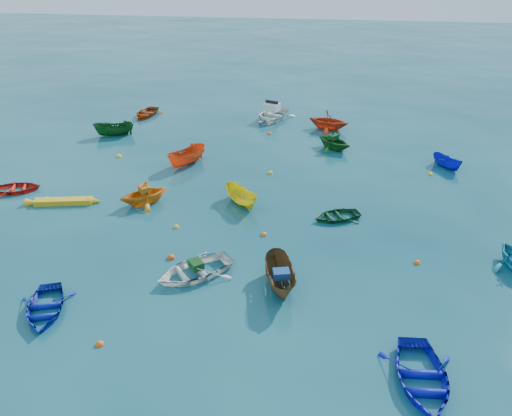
# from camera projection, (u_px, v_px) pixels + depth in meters

# --- Properties ---
(ground) EXTENTS (160.00, 160.00, 0.00)m
(ground) POSITION_uv_depth(u_px,v_px,m) (242.00, 266.00, 23.43)
(ground) COLOR #0A3C4A
(ground) RESTS_ON ground
(dinghy_blue_sw) EXTENTS (3.14, 3.68, 0.65)m
(dinghy_blue_sw) POSITION_uv_depth(u_px,v_px,m) (46.00, 312.00, 20.56)
(dinghy_blue_sw) COLOR #0D1FA7
(dinghy_blue_sw) RESTS_ON ground
(dinghy_white_near) EXTENTS (4.41, 4.30, 0.75)m
(dinghy_white_near) POSITION_uv_depth(u_px,v_px,m) (195.00, 275.00, 22.82)
(dinghy_white_near) COLOR white
(dinghy_white_near) RESTS_ON ground
(sampan_brown_mid) EXTENTS (1.98, 3.49, 1.27)m
(sampan_brown_mid) POSITION_uv_depth(u_px,v_px,m) (280.00, 287.00, 22.04)
(sampan_brown_mid) COLOR brown
(sampan_brown_mid) RESTS_ON ground
(dinghy_blue_se) EXTENTS (2.86, 3.84, 0.76)m
(dinghy_blue_se) POSITION_uv_depth(u_px,v_px,m) (421.00, 383.00, 17.30)
(dinghy_blue_se) COLOR #0F15BD
(dinghy_blue_se) RESTS_ON ground
(dinghy_orange_w) EXTENTS (3.74, 3.68, 1.49)m
(dinghy_orange_w) POSITION_uv_depth(u_px,v_px,m) (145.00, 203.00, 28.93)
(dinghy_orange_w) COLOR orange
(dinghy_orange_w) RESTS_ON ground
(sampan_yellow_mid) EXTENTS (2.68, 2.88, 1.11)m
(sampan_yellow_mid) POSITION_uv_depth(u_px,v_px,m) (242.00, 204.00, 28.84)
(sampan_yellow_mid) COLOR yellow
(sampan_yellow_mid) RESTS_ON ground
(dinghy_green_e) EXTENTS (3.16, 2.79, 0.54)m
(dinghy_green_e) POSITION_uv_depth(u_px,v_px,m) (336.00, 218.00, 27.36)
(dinghy_green_e) COLOR #104621
(dinghy_green_e) RESTS_ON ground
(dinghy_red_nw) EXTENTS (3.38, 2.87, 0.60)m
(dinghy_red_nw) POSITION_uv_depth(u_px,v_px,m) (16.00, 191.00, 30.28)
(dinghy_red_nw) COLOR red
(dinghy_red_nw) RESTS_ON ground
(sampan_orange_n) EXTENTS (2.79, 3.47, 1.28)m
(sampan_orange_n) POSITION_uv_depth(u_px,v_px,m) (188.00, 164.00, 33.84)
(sampan_orange_n) COLOR #E94B15
(sampan_orange_n) RESTS_ON ground
(dinghy_green_n) EXTENTS (3.70, 3.64, 1.48)m
(dinghy_green_n) POSITION_uv_depth(u_px,v_px,m) (333.00, 149.00, 36.29)
(dinghy_green_n) COLOR #145719
(dinghy_green_n) RESTS_ON ground
(sampan_blue_far) EXTENTS (2.09, 2.42, 0.91)m
(sampan_blue_far) POSITION_uv_depth(u_px,v_px,m) (446.00, 167.00, 33.40)
(sampan_blue_far) COLOR #0E12B4
(sampan_blue_far) RESTS_ON ground
(dinghy_red_far) EXTENTS (2.72, 3.51, 0.67)m
(dinghy_red_far) POSITION_uv_depth(u_px,v_px,m) (146.00, 116.00, 42.98)
(dinghy_red_far) COLOR #A7360D
(dinghy_red_far) RESTS_ON ground
(dinghy_orange_far) EXTENTS (3.74, 3.43, 1.66)m
(dinghy_orange_far) POSITION_uv_depth(u_px,v_px,m) (328.00, 129.00, 39.97)
(dinghy_orange_far) COLOR red
(dinghy_orange_far) RESTS_ON ground
(sampan_green_far) EXTENTS (3.23, 2.08, 1.17)m
(sampan_green_far) POSITION_uv_depth(u_px,v_px,m) (115.00, 136.00, 38.73)
(sampan_green_far) COLOR #0F4216
(sampan_green_far) RESTS_ON ground
(kayak_yellow) EXTENTS (4.02, 1.36, 0.40)m
(kayak_yellow) POSITION_uv_depth(u_px,v_px,m) (64.00, 204.00, 28.88)
(kayak_yellow) COLOR gold
(kayak_yellow) RESTS_ON ground
(motorboat_white) EXTENTS (4.50, 5.22, 1.51)m
(motorboat_white) POSITION_uv_depth(u_px,v_px,m) (272.00, 119.00, 42.20)
(motorboat_white) COLOR white
(motorboat_white) RESTS_ON ground
(tarp_green_a) EXTENTS (0.85, 0.87, 0.33)m
(tarp_green_a) POSITION_uv_depth(u_px,v_px,m) (196.00, 264.00, 22.61)
(tarp_green_a) COLOR #104017
(tarp_green_a) RESTS_ON dinghy_white_near
(tarp_blue_a) EXTENTS (0.81, 0.68, 0.34)m
(tarp_blue_a) POSITION_uv_depth(u_px,v_px,m) (281.00, 274.00, 21.52)
(tarp_blue_a) COLOR navy
(tarp_blue_a) RESTS_ON sampan_brown_mid
(tarp_orange_a) EXTENTS (0.88, 0.91, 0.35)m
(tarp_orange_a) POSITION_uv_depth(u_px,v_px,m) (144.00, 189.00, 28.51)
(tarp_orange_a) COLOR #BF5D13
(tarp_orange_a) RESTS_ON dinghy_orange_w
(tarp_green_b) EXTENTS (0.83, 0.86, 0.33)m
(tarp_green_b) POSITION_uv_depth(u_px,v_px,m) (333.00, 137.00, 35.92)
(tarp_green_b) COLOR #104019
(tarp_green_b) RESTS_ON dinghy_green_n
(buoy_or_a) EXTENTS (0.32, 0.32, 0.32)m
(buoy_or_a) POSITION_uv_depth(u_px,v_px,m) (100.00, 345.00, 18.92)
(buoy_or_a) COLOR #F15C0D
(buoy_or_a) RESTS_ON ground
(buoy_ye_a) EXTENTS (0.31, 0.31, 0.31)m
(buoy_ye_a) POSITION_uv_depth(u_px,v_px,m) (176.00, 227.00, 26.53)
(buoy_ye_a) COLOR yellow
(buoy_ye_a) RESTS_ON ground
(buoy_or_b) EXTENTS (0.33, 0.33, 0.33)m
(buoy_or_b) POSITION_uv_depth(u_px,v_px,m) (264.00, 235.00, 25.85)
(buoy_or_b) COLOR orange
(buoy_or_b) RESTS_ON ground
(buoy_ye_b) EXTENTS (0.30, 0.30, 0.30)m
(buoy_ye_b) POSITION_uv_depth(u_px,v_px,m) (47.00, 199.00, 29.38)
(buoy_ye_b) COLOR yellow
(buoy_ye_b) RESTS_ON ground
(buoy_or_c) EXTENTS (0.38, 0.38, 0.38)m
(buoy_or_c) POSITION_uv_depth(u_px,v_px,m) (171.00, 258.00, 23.99)
(buoy_or_c) COLOR #D0470B
(buoy_or_c) RESTS_ON ground
(buoy_ye_c) EXTENTS (0.36, 0.36, 0.36)m
(buoy_ye_c) POSITION_uv_depth(u_px,v_px,m) (270.00, 173.00, 32.54)
(buoy_ye_c) COLOR gold
(buoy_ye_c) RESTS_ON ground
(buoy_or_d) EXTENTS (0.30, 0.30, 0.30)m
(buoy_or_d) POSITION_uv_depth(u_px,v_px,m) (417.00, 263.00, 23.63)
(buoy_or_d) COLOR #EB5D0C
(buoy_or_d) RESTS_ON ground
(buoy_ye_d) EXTENTS (0.37, 0.37, 0.37)m
(buoy_ye_d) POSITION_uv_depth(u_px,v_px,m) (119.00, 157.00, 35.01)
(buoy_ye_d) COLOR yellow
(buoy_ye_d) RESTS_ON ground
(buoy_or_e) EXTENTS (0.33, 0.33, 0.33)m
(buoy_or_e) POSITION_uv_depth(u_px,v_px,m) (270.00, 134.00, 39.00)
(buoy_or_e) COLOR orange
(buoy_or_e) RESTS_ON ground
(buoy_ye_e) EXTENTS (0.31, 0.31, 0.31)m
(buoy_ye_e) POSITION_uv_depth(u_px,v_px,m) (431.00, 174.00, 32.42)
(buoy_ye_e) COLOR yellow
(buoy_ye_e) RESTS_ON ground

